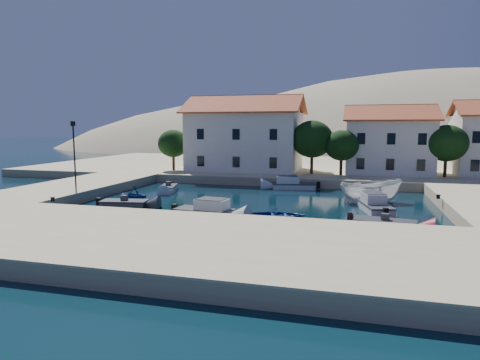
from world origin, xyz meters
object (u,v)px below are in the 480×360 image
object	(u,v)px
rowboat_south	(276,220)
lamppost	(74,148)
building_left	(245,132)
boat_east	(371,202)
cabin_cruiser_south	(205,211)
cabin_cruiser_east	(375,206)
building_mid	(389,139)

from	to	relation	value
rowboat_south	lamppost	bearing A→B (deg)	62.36
building_left	boat_east	world-z (taller)	building_left
lamppost	cabin_cruiser_south	xyz separation A→B (m)	(14.94, -5.16, -4.28)
lamppost	cabin_cruiser_east	xyz separation A→B (m)	(27.36, 0.47, -4.28)
rowboat_south	building_left	bearing A→B (deg)	4.89
building_left	building_mid	xyz separation A→B (m)	(18.00, 1.00, -0.71)
building_mid	cabin_cruiser_east	xyz separation A→B (m)	(-2.14, -20.53, -4.75)
building_left	boat_east	size ratio (longest dim) A/B	2.55
building_mid	cabin_cruiser_south	world-z (taller)	building_mid
building_left	cabin_cruiser_east	world-z (taller)	building_left
building_left	building_mid	size ratio (longest dim) A/B	1.40
building_left	rowboat_south	world-z (taller)	building_left
building_left	cabin_cruiser_south	world-z (taller)	building_left
lamppost	boat_east	size ratio (longest dim) A/B	1.08
building_mid	cabin_cruiser_south	bearing A→B (deg)	-119.10
building_mid	cabin_cruiser_east	distance (m)	21.18
building_left	rowboat_south	size ratio (longest dim) A/B	3.48
cabin_cruiser_south	boat_east	bearing A→B (deg)	46.05
building_left	lamppost	bearing A→B (deg)	-119.90
rowboat_south	cabin_cruiser_east	distance (m)	8.72
cabin_cruiser_south	cabin_cruiser_east	bearing A→B (deg)	31.56
lamppost	rowboat_south	world-z (taller)	lamppost
cabin_cruiser_east	boat_east	world-z (taller)	cabin_cruiser_east
lamppost	boat_east	bearing A→B (deg)	9.74
lamppost	cabin_cruiser_east	size ratio (longest dim) A/B	1.27
building_left	building_mid	bearing A→B (deg)	3.18
cabin_cruiser_south	cabin_cruiser_east	world-z (taller)	same
rowboat_south	cabin_cruiser_south	bearing A→B (deg)	80.75
building_left	lamppost	world-z (taller)	building_left
building_left	cabin_cruiser_east	distance (m)	25.74
building_mid	lamppost	xyz separation A→B (m)	(-29.50, -21.00, -0.47)
cabin_cruiser_south	boat_east	distance (m)	15.64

